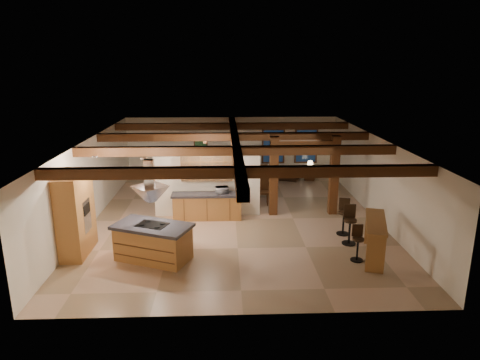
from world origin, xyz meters
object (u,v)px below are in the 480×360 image
(kitchen_island, at_px, (153,242))
(sofa, at_px, (277,172))
(dining_table, at_px, (243,190))
(bar_counter, at_px, (375,233))

(kitchen_island, relative_size, sofa, 1.17)
(dining_table, xyz_separation_m, bar_counter, (3.47, -5.67, 0.41))
(dining_table, distance_m, sofa, 3.54)
(bar_counter, bearing_deg, kitchen_island, 179.07)
(dining_table, height_order, bar_counter, bar_counter)
(kitchen_island, height_order, dining_table, kitchen_island)
(sofa, xyz_separation_m, bar_counter, (1.69, -8.73, 0.45))
(kitchen_island, height_order, sofa, kitchen_island)
(dining_table, relative_size, bar_counter, 0.91)
(dining_table, bearing_deg, sofa, 40.87)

